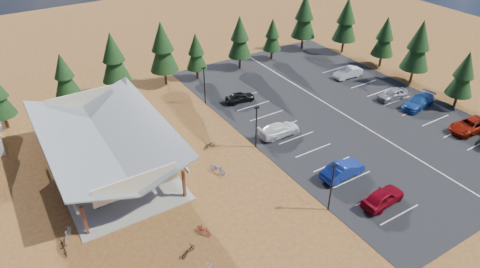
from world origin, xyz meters
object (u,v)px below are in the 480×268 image
(bike_14, at_px, (217,169))
(car_1, at_px, (343,170))
(bike_12, at_px, (188,251))
(car_6, at_px, (470,126))
(bike_0, at_px, (104,203))
(car_7, at_px, (418,102))
(bike_5, at_px, (143,163))
(lamp_post_1, at_px, (256,124))
(bike_3, at_px, (72,138))
(car_8, at_px, (392,94))
(bike_15, at_px, (163,148))
(bike_6, at_px, (127,137))
(trash_bin_0, at_px, (166,160))
(bike_7, at_px, (107,123))
(bike_8, at_px, (63,247))
(lamp_post_0, at_px, (332,184))
(lamp_post_2, at_px, (204,83))
(bike_9, at_px, (68,234))
(car_3, at_px, (279,130))
(trash_bin_1, at_px, (168,157))
(car_4, at_px, (240,97))
(bike_11, at_px, (204,230))
(car_9, at_px, (348,73))
(bike_16, at_px, (209,145))
(bike_2, at_px, (92,161))
(bike_pavilion, at_px, (104,136))
(car_0, at_px, (383,197))

(bike_14, distance_m, car_1, 12.68)
(bike_12, bearing_deg, car_6, -115.85)
(bike_0, xyz_separation_m, car_7, (40.25, -2.75, 0.31))
(bike_0, distance_m, bike_5, 6.42)
(lamp_post_1, xyz_separation_m, bike_3, (-17.14, 11.89, -2.40))
(car_8, bearing_deg, bike_15, -94.92)
(bike_6, bearing_deg, bike_0, 139.46)
(trash_bin_0, xyz_separation_m, car_8, (31.54, -2.63, 0.34))
(bike_7, height_order, bike_8, bike_7)
(lamp_post_0, xyz_separation_m, bike_15, (-9.18, 16.67, -2.45))
(bike_0, distance_m, bike_14, 11.51)
(bike_6, bearing_deg, lamp_post_2, -83.96)
(bike_9, bearing_deg, lamp_post_0, -176.13)
(car_3, bearing_deg, car_8, -92.52)
(trash_bin_1, xyz_separation_m, car_4, (13.51, 7.03, 0.26))
(lamp_post_1, distance_m, bike_12, 16.81)
(bike_14, height_order, car_4, car_4)
(bike_7, relative_size, bike_11, 1.10)
(lamp_post_2, relative_size, bike_12, 3.33)
(lamp_post_0, xyz_separation_m, bike_14, (-5.92, 10.21, -2.48))
(bike_5, relative_size, car_9, 0.39)
(bike_0, xyz_separation_m, bike_11, (6.28, -7.86, -0.04))
(trash_bin_0, height_order, bike_16, trash_bin_0)
(lamp_post_1, height_order, trash_bin_0, lamp_post_1)
(bike_2, distance_m, car_6, 43.13)
(bike_9, xyz_separation_m, car_3, (24.77, 3.61, 0.25))
(bike_9, distance_m, car_7, 44.01)
(car_3, relative_size, car_8, 1.17)
(lamp_post_1, xyz_separation_m, car_7, (22.87, -3.52, -2.16))
(bike_9, height_order, bike_14, bike_9)
(car_4, bearing_deg, bike_2, 107.73)
(bike_pavilion, xyz_separation_m, car_0, (19.75, -19.08, -2.98))
(bike_14, xyz_separation_m, car_1, (10.38, -7.27, 0.36))
(lamp_post_1, distance_m, bike_7, 18.25)
(lamp_post_2, distance_m, car_8, 25.07)
(bike_6, bearing_deg, car_9, -101.01)
(lamp_post_2, relative_size, car_6, 0.96)
(bike_5, xyz_separation_m, car_9, (33.72, 5.01, 0.16))
(trash_bin_1, bearing_deg, bike_16, -4.50)
(trash_bin_0, relative_size, car_1, 0.18)
(car_1, bearing_deg, car_4, -1.66)
(lamp_post_1, xyz_separation_m, bike_16, (-4.54, 2.51, -2.55))
(lamp_post_0, bearing_deg, car_6, 3.38)
(bike_2, distance_m, bike_16, 12.52)
(lamp_post_1, distance_m, bike_15, 10.58)
(lamp_post_1, distance_m, bike_3, 21.00)
(lamp_post_2, distance_m, bike_2, 17.67)
(bike_5, xyz_separation_m, bike_6, (0.37, 5.73, -0.03))
(trash_bin_1, xyz_separation_m, bike_12, (-3.88, -12.90, -0.04))
(lamp_post_0, bearing_deg, lamp_post_2, 90.00)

